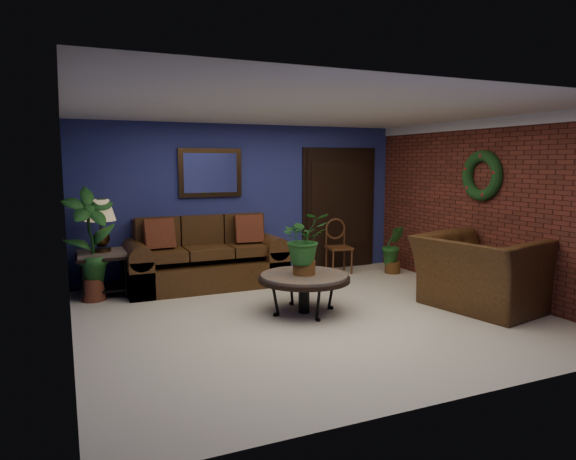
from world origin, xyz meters
name	(u,v)px	position (x,y,z in m)	size (l,w,h in m)	color
floor	(313,316)	(0.00, 0.00, 0.00)	(5.50, 5.50, 0.00)	beige
wall_back	(246,201)	(0.00, 2.50, 1.25)	(5.50, 0.04, 2.50)	navy
wall_left	(66,227)	(-2.75, 0.00, 1.25)	(0.04, 5.00, 2.50)	navy
wall_right_brick	(486,207)	(2.75, 0.00, 1.25)	(0.04, 5.00, 2.50)	maroon
ceiling	(314,110)	(0.00, 0.00, 2.50)	(5.50, 5.00, 0.02)	silver
crown_molding	(489,123)	(2.72, 0.00, 2.43)	(0.03, 5.00, 0.14)	white
wall_mirror	(210,173)	(-0.60, 2.46, 1.72)	(1.02, 0.06, 0.77)	#3B2713
closet_door	(339,209)	(1.75, 2.47, 1.05)	(1.44, 0.06, 2.18)	black
wreath	(482,176)	(2.69, 0.05, 1.70)	(0.72, 0.72, 0.16)	black
sofa	(205,263)	(-0.82, 2.09, 0.35)	(2.37, 1.02, 1.07)	#492D15
coffee_table	(304,279)	(-0.04, 0.16, 0.44)	(1.16, 1.16, 0.50)	#56514B
end_table	(102,262)	(-2.30, 2.05, 0.49)	(0.70, 0.70, 0.64)	#56514B
table_lamp	(100,219)	(-2.30, 2.05, 1.10)	(0.42, 0.42, 0.71)	#3B2713
side_chair	(338,242)	(1.53, 2.12, 0.52)	(0.44, 0.44, 0.93)	brown
armchair	(482,273)	(2.15, -0.59, 0.47)	(1.46, 1.27, 0.95)	#492D15
coffee_plant	(304,240)	(-0.04, 0.16, 0.93)	(0.62, 0.55, 0.78)	brown
floor_plant	(393,248)	(2.35, 1.65, 0.43)	(0.45, 0.41, 0.83)	brown
tall_plant	(90,239)	(-2.45, 1.86, 0.85)	(0.77, 0.60, 1.56)	brown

